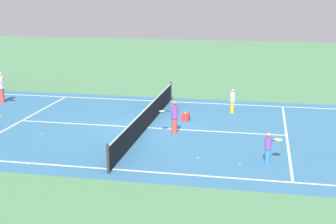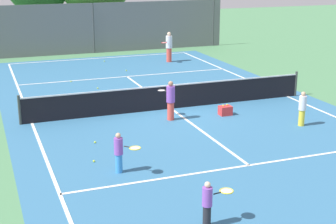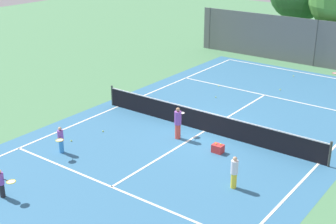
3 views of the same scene
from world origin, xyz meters
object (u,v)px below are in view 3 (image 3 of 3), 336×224
at_px(tennis_ball_1, 293,76).
at_px(tennis_ball_3, 103,131).
at_px(player_1, 234,172).
at_px(tennis_ball_2, 71,141).
at_px(tennis_ball_0, 219,86).
at_px(tennis_ball_5, 249,140).
at_px(player_3, 178,122).
at_px(tennis_ball_6, 280,90).
at_px(player_2, 2,183).
at_px(player_4, 61,140).
at_px(ball_crate, 218,148).
at_px(tennis_ball_4, 216,97).

bearing_deg(tennis_ball_1, tennis_ball_3, -104.97).
xyz_separation_m(player_1, tennis_ball_2, (-7.84, -0.81, -0.62)).
xyz_separation_m(tennis_ball_0, tennis_ball_5, (5.16, -5.92, 0.00)).
height_order(player_3, tennis_ball_1, player_3).
xyz_separation_m(player_1, tennis_ball_6, (-3.29, 11.48, -0.62)).
height_order(tennis_ball_3, tennis_ball_6, same).
bearing_deg(player_2, tennis_ball_6, 80.08).
xyz_separation_m(player_4, ball_crate, (5.33, 4.01, -0.43)).
bearing_deg(player_2, tennis_ball_3, 100.65).
xyz_separation_m(tennis_ball_0, tennis_ball_1, (2.83, 4.65, 0.00)).
bearing_deg(player_3, tennis_ball_6, 84.32).
bearing_deg(tennis_ball_5, player_3, -149.14).
distance_m(player_1, player_4, 7.54).
xyz_separation_m(player_4, tennis_ball_2, (-0.53, 1.02, -0.58)).
xyz_separation_m(tennis_ball_3, tennis_ball_6, (4.15, 10.68, 0.00)).
height_order(player_2, player_3, player_3).
bearing_deg(ball_crate, player_4, -143.06).
bearing_deg(player_3, player_2, -104.75).
height_order(ball_crate, tennis_ball_3, ball_crate).
xyz_separation_m(player_1, player_2, (-6.26, -5.47, -0.08)).
bearing_deg(tennis_ball_3, tennis_ball_1, 75.03).
bearing_deg(player_3, tennis_ball_2, -139.04).
relative_size(tennis_ball_3, tennis_ball_4, 1.00).
bearing_deg(ball_crate, tennis_ball_6, 98.01).
bearing_deg(tennis_ball_4, tennis_ball_0, 116.53).
relative_size(tennis_ball_0, tennis_ball_6, 1.00).
bearing_deg(tennis_ball_6, player_3, -95.68).
bearing_deg(tennis_ball_5, player_2, -117.03).
bearing_deg(player_4, ball_crate, 36.94).
distance_m(player_3, tennis_ball_6, 9.21).
height_order(tennis_ball_1, tennis_ball_3, same).
bearing_deg(tennis_ball_4, tennis_ball_6, 55.14).
distance_m(player_4, tennis_ball_5, 8.31).
relative_size(player_4, tennis_ball_6, 17.85).
height_order(player_4, tennis_ball_6, player_4).
relative_size(player_1, tennis_ball_6, 19.32).
height_order(tennis_ball_0, tennis_ball_5, same).
bearing_deg(tennis_ball_3, player_3, 25.43).
distance_m(tennis_ball_5, tennis_ball_6, 7.71).
xyz_separation_m(player_3, tennis_ball_2, (-3.64, -3.16, -0.74)).
bearing_deg(player_2, tennis_ball_0, 91.22).
bearing_deg(tennis_ball_6, tennis_ball_2, -110.29).
relative_size(player_1, tennis_ball_5, 19.32).
bearing_deg(tennis_ball_4, player_4, -99.44).
bearing_deg(tennis_ball_2, player_4, -62.73).
relative_size(ball_crate, tennis_ball_1, 7.20).
height_order(player_1, tennis_ball_3, player_1).
relative_size(player_1, tennis_ball_4, 19.32).
distance_m(ball_crate, tennis_ball_3, 5.63).
xyz_separation_m(player_1, tennis_ball_5, (-1.42, 4.00, -0.62)).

